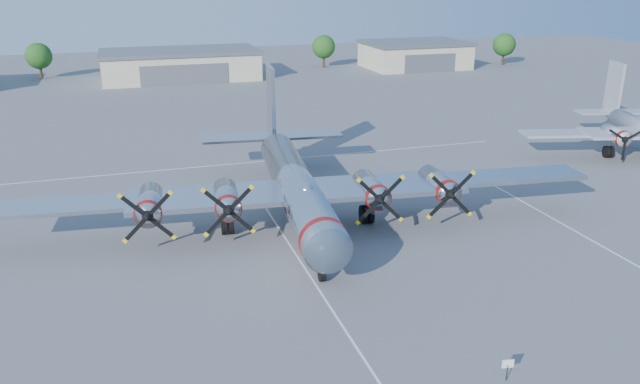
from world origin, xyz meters
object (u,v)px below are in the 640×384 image
object	(u,v)px
tree_far_east	(504,45)
hangar_east	(415,54)
main_bomber_b29	(294,219)
hangar_center	(180,64)
tree_west	(39,56)
tree_east	(324,47)
info_placard	(508,366)

from	to	relation	value
tree_far_east	hangar_east	bearing A→B (deg)	174.39
tree_far_east	main_bomber_b29	bearing A→B (deg)	-132.73
hangar_center	tree_west	bearing A→B (deg)	162.18
hangar_east	hangar_center	bearing A→B (deg)	-180.00
tree_east	hangar_east	bearing A→B (deg)	-18.54
hangar_center	tree_far_east	xyz separation A→B (m)	(68.00, -1.96, 1.51)
hangar_center	hangar_east	size ratio (longest dim) A/B	1.39
tree_far_east	main_bomber_b29	size ratio (longest dim) A/B	0.14
hangar_east	tree_east	size ratio (longest dim) A/B	3.10
tree_east	main_bomber_b29	distance (m)	84.71
main_bomber_b29	hangar_east	bearing A→B (deg)	63.98
hangar_east	tree_west	xyz separation A→B (m)	(-73.00, 8.04, 1.51)
tree_east	main_bomber_b29	bearing A→B (deg)	-109.53
tree_far_east	info_placard	xyz separation A→B (m)	(-61.89, -95.60, -3.39)
hangar_center	tree_west	xyz separation A→B (m)	(-25.00, 8.04, 1.51)
hangar_center	main_bomber_b29	distance (m)	73.77
main_bomber_b29	hangar_center	bearing A→B (deg)	97.44
tree_west	hangar_east	bearing A→B (deg)	-6.28
tree_far_east	hangar_center	bearing A→B (deg)	178.35
tree_east	info_placard	bearing A→B (deg)	-102.99
tree_far_east	tree_east	bearing A→B (deg)	168.11
hangar_east	tree_west	bearing A→B (deg)	173.72
hangar_east	tree_west	size ratio (longest dim) A/B	3.10
hangar_center	tree_east	bearing A→B (deg)	11.38
main_bomber_b29	tree_far_east	bearing A→B (deg)	53.37
hangar_center	main_bomber_b29	size ratio (longest dim) A/B	0.60
hangar_center	tree_west	size ratio (longest dim) A/B	4.31
tree_east	hangar_center	bearing A→B (deg)	-168.62
tree_east	tree_far_east	bearing A→B (deg)	-11.89
hangar_center	tree_east	size ratio (longest dim) A/B	4.31
tree_west	tree_far_east	xyz separation A→B (m)	(93.00, -10.00, 0.00)
tree_west	tree_far_east	distance (m)	93.54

